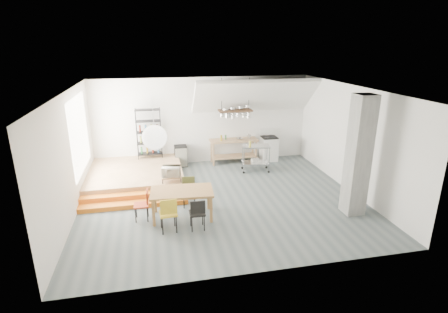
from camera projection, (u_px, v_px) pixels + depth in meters
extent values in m
plane|color=#4F5A5B|center=(222.00, 199.00, 10.26)|extent=(8.00, 8.00, 0.00)
cube|color=silver|center=(203.00, 121.00, 13.01)|extent=(8.00, 0.04, 3.20)
cube|color=silver|center=(70.00, 157.00, 8.98)|extent=(0.04, 7.00, 3.20)
cube|color=silver|center=(351.00, 139.00, 10.54)|extent=(0.04, 7.00, 3.20)
cube|color=white|center=(222.00, 90.00, 9.26)|extent=(8.00, 7.00, 0.02)
cube|color=white|center=(255.00, 96.00, 12.51)|extent=(4.40, 1.44, 1.32)
cube|color=white|center=(80.00, 134.00, 10.31)|extent=(0.02, 2.50, 2.20)
cube|color=olive|center=(136.00, 175.00, 11.57)|extent=(3.00, 3.00, 0.40)
cube|color=orange|center=(134.00, 204.00, 9.80)|extent=(3.00, 0.35, 0.13)
cube|color=orange|center=(135.00, 197.00, 10.10)|extent=(3.00, 0.35, 0.27)
cube|color=slate|center=(358.00, 156.00, 9.01)|extent=(0.50, 0.50, 3.20)
cube|color=olive|center=(234.00, 140.00, 13.13)|extent=(1.80, 0.60, 0.06)
cube|color=olive|center=(234.00, 156.00, 13.32)|extent=(1.70, 0.55, 0.04)
cube|color=olive|center=(253.00, 149.00, 13.63)|extent=(0.06, 0.06, 0.86)
cube|color=olive|center=(211.00, 151.00, 13.31)|extent=(0.06, 0.06, 0.86)
cube|color=olive|center=(256.00, 152.00, 13.22)|extent=(0.06, 0.06, 0.86)
cube|color=olive|center=(213.00, 155.00, 12.90)|extent=(0.06, 0.06, 0.86)
cube|color=white|center=(269.00, 149.00, 13.53)|extent=(0.60, 0.60, 0.90)
cube|color=black|center=(269.00, 137.00, 13.39)|extent=(0.58, 0.58, 0.03)
cube|color=white|center=(267.00, 132.00, 13.61)|extent=(0.60, 0.05, 0.25)
cylinder|color=black|center=(271.00, 135.00, 13.54)|extent=(0.18, 0.18, 0.02)
cylinder|color=black|center=(265.00, 136.00, 13.48)|extent=(0.18, 0.18, 0.02)
cylinder|color=black|center=(274.00, 137.00, 13.28)|extent=(0.18, 0.18, 0.02)
cylinder|color=black|center=(267.00, 138.00, 13.22)|extent=(0.18, 0.18, 0.02)
cube|color=#44281B|center=(235.00, 110.00, 12.57)|extent=(1.20, 0.50, 0.05)
cylinder|color=black|center=(222.00, 95.00, 12.30)|extent=(0.02, 0.02, 1.15)
cylinder|color=black|center=(249.00, 94.00, 12.49)|extent=(0.02, 0.02, 1.15)
cylinder|color=silver|center=(222.00, 115.00, 12.47)|extent=(0.16, 0.16, 0.12)
cylinder|color=silver|center=(227.00, 115.00, 12.52)|extent=(0.20, 0.20, 0.16)
cylinder|color=silver|center=(233.00, 116.00, 12.56)|extent=(0.16, 0.16, 0.20)
cylinder|color=silver|center=(238.00, 114.00, 12.59)|extent=(0.20, 0.20, 0.12)
cylinder|color=silver|center=(244.00, 115.00, 12.64)|extent=(0.16, 0.16, 0.16)
cylinder|color=silver|center=(249.00, 115.00, 12.68)|extent=(0.20, 0.20, 0.20)
cylinder|color=black|center=(161.00, 132.00, 12.69)|extent=(0.02, 0.02, 1.80)
cylinder|color=black|center=(137.00, 133.00, 12.52)|extent=(0.02, 0.02, 1.80)
cylinder|color=black|center=(161.00, 134.00, 12.35)|extent=(0.02, 0.02, 1.80)
cylinder|color=black|center=(137.00, 135.00, 12.19)|extent=(0.02, 0.02, 1.80)
cube|color=black|center=(150.00, 153.00, 12.67)|extent=(0.88, 0.38, 0.02)
cube|color=black|center=(150.00, 143.00, 12.55)|extent=(0.88, 0.38, 0.02)
cube|color=black|center=(149.00, 132.00, 12.42)|extent=(0.88, 0.38, 0.02)
cube|color=black|center=(148.00, 121.00, 12.30)|extent=(0.88, 0.38, 0.02)
cube|color=black|center=(147.00, 110.00, 12.17)|extent=(0.88, 0.38, 0.03)
cylinder|color=#348240|center=(150.00, 150.00, 12.63)|extent=(0.07, 0.07, 0.24)
cylinder|color=olive|center=(149.00, 139.00, 12.50)|extent=(0.07, 0.07, 0.24)
cylinder|color=maroon|center=(149.00, 128.00, 12.38)|extent=(0.07, 0.07, 0.24)
cube|color=olive|center=(171.00, 176.00, 10.51)|extent=(0.60, 0.40, 0.03)
cylinder|color=black|center=(180.00, 176.00, 10.75)|extent=(0.02, 0.02, 0.13)
cylinder|color=black|center=(162.00, 178.00, 10.64)|extent=(0.02, 0.02, 0.13)
cylinder|color=black|center=(181.00, 180.00, 10.43)|extent=(0.02, 0.02, 0.13)
cylinder|color=black|center=(163.00, 182.00, 10.33)|extent=(0.02, 0.02, 0.13)
sphere|color=white|center=(155.00, 137.00, 8.47)|extent=(0.60, 0.60, 0.60)
cube|color=#986337|center=(182.00, 192.00, 9.01)|extent=(1.66, 1.01, 0.06)
cube|color=#986337|center=(208.00, 197.00, 9.58)|extent=(0.07, 0.07, 0.70)
cube|color=#986337|center=(155.00, 200.00, 9.39)|extent=(0.07, 0.07, 0.70)
cube|color=#986337|center=(211.00, 210.00, 8.86)|extent=(0.07, 0.07, 0.70)
cube|color=#986337|center=(154.00, 213.00, 8.68)|extent=(0.07, 0.07, 0.70)
cube|color=gold|center=(168.00, 213.00, 8.44)|extent=(0.44, 0.44, 0.04)
cube|color=gold|center=(169.00, 207.00, 8.18)|extent=(0.40, 0.07, 0.36)
cylinder|color=black|center=(163.00, 226.00, 8.32)|extent=(0.03, 0.03, 0.46)
cylinder|color=black|center=(176.00, 224.00, 8.40)|extent=(0.03, 0.03, 0.46)
cylinder|color=black|center=(161.00, 220.00, 8.62)|extent=(0.03, 0.03, 0.46)
cylinder|color=black|center=(175.00, 218.00, 8.70)|extent=(0.03, 0.03, 0.46)
cube|color=black|center=(197.00, 213.00, 8.54)|extent=(0.38, 0.38, 0.04)
cube|color=black|center=(198.00, 207.00, 8.31)|extent=(0.36, 0.04, 0.33)
cylinder|color=black|center=(192.00, 225.00, 8.44)|extent=(0.03, 0.03, 0.41)
cylinder|color=black|center=(204.00, 223.00, 8.49)|extent=(0.03, 0.03, 0.41)
cylinder|color=black|center=(191.00, 219.00, 8.72)|extent=(0.03, 0.03, 0.41)
cylinder|color=black|center=(203.00, 217.00, 8.77)|extent=(0.03, 0.03, 0.41)
cube|color=brown|center=(189.00, 192.00, 9.74)|extent=(0.40, 0.40, 0.04)
cube|color=brown|center=(188.00, 182.00, 9.83)|extent=(0.36, 0.06, 0.33)
cylinder|color=black|center=(194.00, 196.00, 9.97)|extent=(0.03, 0.03, 0.41)
cylinder|color=black|center=(184.00, 197.00, 9.93)|extent=(0.03, 0.03, 0.41)
cylinder|color=black|center=(195.00, 201.00, 9.69)|extent=(0.03, 0.03, 0.41)
cylinder|color=black|center=(184.00, 202.00, 9.65)|extent=(0.03, 0.03, 0.41)
cube|color=#B9391A|center=(141.00, 205.00, 8.97)|extent=(0.38, 0.38, 0.04)
cube|color=#B9391A|center=(147.00, 196.00, 8.93)|extent=(0.05, 0.35, 0.32)
cylinder|color=black|center=(147.00, 215.00, 8.93)|extent=(0.03, 0.03, 0.41)
cylinder|color=black|center=(148.00, 209.00, 9.20)|extent=(0.03, 0.03, 0.41)
cylinder|color=black|center=(136.00, 216.00, 8.88)|extent=(0.03, 0.03, 0.41)
cylinder|color=black|center=(136.00, 210.00, 9.15)|extent=(0.03, 0.03, 0.41)
cube|color=silver|center=(256.00, 146.00, 12.22)|extent=(1.02, 0.66, 0.04)
cube|color=silver|center=(255.00, 163.00, 12.42)|extent=(1.02, 0.66, 0.03)
cylinder|color=silver|center=(267.00, 156.00, 12.61)|extent=(0.03, 0.03, 0.91)
sphere|color=black|center=(266.00, 167.00, 12.75)|extent=(0.08, 0.08, 0.08)
cylinder|color=silver|center=(242.00, 156.00, 12.56)|extent=(0.03, 0.03, 0.91)
sphere|color=black|center=(242.00, 168.00, 12.70)|extent=(0.08, 0.08, 0.08)
cylinder|color=silver|center=(269.00, 160.00, 12.17)|extent=(0.03, 0.03, 0.91)
sphere|color=black|center=(269.00, 172.00, 12.31)|extent=(0.08, 0.08, 0.08)
cylinder|color=silver|center=(244.00, 161.00, 12.12)|extent=(0.03, 0.03, 0.91)
sphere|color=black|center=(244.00, 172.00, 12.26)|extent=(0.08, 0.08, 0.08)
cube|color=black|center=(181.00, 156.00, 12.94)|extent=(0.45, 0.45, 0.76)
imported|color=beige|center=(171.00, 171.00, 10.46)|extent=(0.60, 0.46, 0.30)
imported|color=silver|center=(240.00, 139.00, 13.10)|extent=(0.27, 0.27, 0.06)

